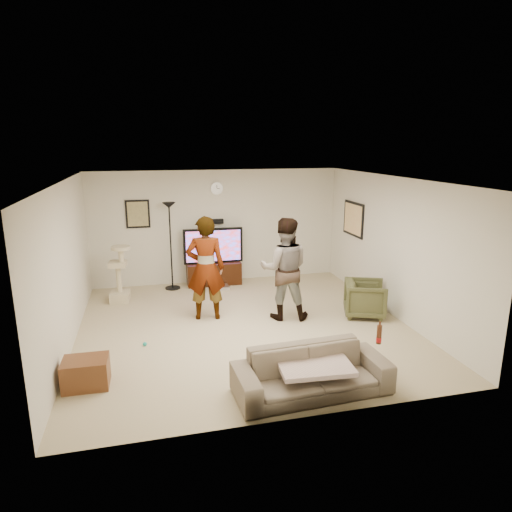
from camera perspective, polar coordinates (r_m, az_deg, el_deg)
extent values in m
cube|color=tan|center=(7.84, -1.52, -8.95)|extent=(5.50, 5.50, 0.02)
cube|color=white|center=(7.23, -1.65, 9.74)|extent=(5.50, 5.50, 0.02)
cube|color=silver|center=(10.08, -4.92, 3.73)|extent=(5.50, 0.04, 2.50)
cube|color=silver|center=(4.91, 5.34, -7.64)|extent=(5.50, 0.04, 2.50)
cube|color=silver|center=(7.38, -22.93, -1.24)|extent=(0.04, 5.50, 2.50)
cube|color=silver|center=(8.44, 16.98, 1.11)|extent=(0.04, 5.50, 2.50)
cylinder|color=white|center=(9.93, -5.00, 8.53)|extent=(0.26, 0.04, 0.26)
cube|color=black|center=(10.00, -4.88, 4.40)|extent=(0.25, 0.10, 0.10)
cube|color=#8B8053|center=(9.89, -14.76, 5.17)|extent=(0.42, 0.03, 0.52)
cube|color=#FABB7D|center=(9.76, 12.24, 4.61)|extent=(0.03, 0.78, 0.62)
cube|color=black|center=(10.06, -5.36, -2.18)|extent=(1.18, 0.45, 0.49)
cube|color=silver|center=(9.75, -4.66, -3.99)|extent=(0.40, 0.30, 0.07)
cube|color=black|center=(9.90, -5.45, 1.32)|extent=(1.30, 0.08, 0.77)
cube|color=#4260FC|center=(9.85, -5.41, 1.27)|extent=(1.19, 0.01, 0.68)
cylinder|color=black|center=(9.69, -10.74, 1.19)|extent=(0.32, 0.32, 1.86)
cube|color=#C7BA93|center=(9.22, -17.04, -2.20)|extent=(0.40, 0.40, 1.14)
imported|color=#98979B|center=(7.94, -6.39, -1.56)|extent=(0.73, 0.53, 1.86)
imported|color=navy|center=(7.94, 3.61, -1.62)|extent=(1.03, 0.89, 1.82)
imported|color=#6D604E|center=(5.85, 7.10, -14.37)|extent=(1.99, 0.86, 0.57)
cube|color=beige|center=(5.81, 7.35, -13.47)|extent=(0.95, 0.76, 0.06)
cylinder|color=#4A2411|center=(6.03, 15.34, -9.57)|extent=(0.06, 0.06, 0.25)
imported|color=#424426|center=(8.42, 13.65, -5.26)|extent=(0.92, 0.90, 0.65)
cube|color=#542E18|center=(6.38, -20.74, -13.68)|extent=(0.58, 0.44, 0.38)
sphere|color=teal|center=(7.32, -13.91, -10.77)|extent=(0.06, 0.06, 0.06)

